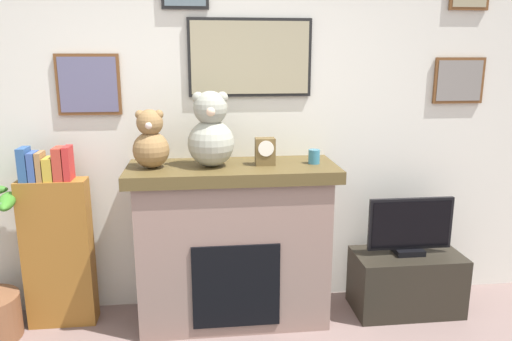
{
  "coord_description": "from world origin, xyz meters",
  "views": [
    {
      "loc": [
        -0.05,
        -1.41,
        1.8
      ],
      "look_at": [
        0.31,
        1.68,
        1.06
      ],
      "focal_mm": 33.96,
      "sensor_mm": 36.0,
      "label": 1
    }
  ],
  "objects_px": {
    "television": "(410,227)",
    "fireplace": "(233,243)",
    "teddy_bear_grey": "(151,142)",
    "teddy_bear_brown": "(211,133)",
    "bookshelf": "(57,245)",
    "mantel_clock": "(265,151)",
    "candle_jar": "(314,157)",
    "tv_stand": "(406,282)"
  },
  "relations": [
    {
      "from": "candle_jar",
      "to": "teddy_bear_grey",
      "type": "xyz_separation_m",
      "value": [
        -1.06,
        -0.0,
        0.12
      ]
    },
    {
      "from": "tv_stand",
      "to": "candle_jar",
      "type": "distance_m",
      "value": 1.16
    },
    {
      "from": "television",
      "to": "candle_jar",
      "type": "relative_size",
      "value": 6.36
    },
    {
      "from": "television",
      "to": "teddy_bear_brown",
      "type": "bearing_deg",
      "value": 179.0
    },
    {
      "from": "tv_stand",
      "to": "television",
      "type": "distance_m",
      "value": 0.41
    },
    {
      "from": "tv_stand",
      "to": "fireplace",
      "type": "bearing_deg",
      "value": 178.12
    },
    {
      "from": "bookshelf",
      "to": "candle_jar",
      "type": "bearing_deg",
      "value": -2.57
    },
    {
      "from": "fireplace",
      "to": "bookshelf",
      "type": "xyz_separation_m",
      "value": [
        -1.17,
        0.06,
        0.01
      ]
    },
    {
      "from": "bookshelf",
      "to": "teddy_bear_grey",
      "type": "distance_m",
      "value": 0.96
    },
    {
      "from": "teddy_bear_grey",
      "to": "television",
      "type": "bearing_deg",
      "value": -0.78
    },
    {
      "from": "candle_jar",
      "to": "mantel_clock",
      "type": "distance_m",
      "value": 0.33
    },
    {
      "from": "tv_stand",
      "to": "television",
      "type": "bearing_deg",
      "value": -90.0
    },
    {
      "from": "mantel_clock",
      "to": "teddy_bear_brown",
      "type": "bearing_deg",
      "value": 179.87
    },
    {
      "from": "mantel_clock",
      "to": "teddy_bear_brown",
      "type": "distance_m",
      "value": 0.37
    },
    {
      "from": "fireplace",
      "to": "bookshelf",
      "type": "bearing_deg",
      "value": 177.1
    },
    {
      "from": "fireplace",
      "to": "teddy_bear_grey",
      "type": "height_order",
      "value": "teddy_bear_grey"
    },
    {
      "from": "bookshelf",
      "to": "mantel_clock",
      "type": "xyz_separation_m",
      "value": [
        1.39,
        -0.08,
        0.62
      ]
    },
    {
      "from": "mantel_clock",
      "to": "fireplace",
      "type": "bearing_deg",
      "value": 174.9
    },
    {
      "from": "teddy_bear_grey",
      "to": "teddy_bear_brown",
      "type": "height_order",
      "value": "teddy_bear_brown"
    },
    {
      "from": "fireplace",
      "to": "teddy_bear_grey",
      "type": "relative_size",
      "value": 3.67
    },
    {
      "from": "television",
      "to": "fireplace",
      "type": "bearing_deg",
      "value": 178.05
    },
    {
      "from": "tv_stand",
      "to": "bookshelf",
      "type": "bearing_deg",
      "value": 177.62
    },
    {
      "from": "teddy_bear_brown",
      "to": "fireplace",
      "type": "bearing_deg",
      "value": 7.66
    },
    {
      "from": "teddy_bear_brown",
      "to": "candle_jar",
      "type": "bearing_deg",
      "value": 0.05
    },
    {
      "from": "fireplace",
      "to": "candle_jar",
      "type": "xyz_separation_m",
      "value": [
        0.54,
        -0.02,
        0.59
      ]
    },
    {
      "from": "fireplace",
      "to": "television",
      "type": "bearing_deg",
      "value": -1.95
    },
    {
      "from": "bookshelf",
      "to": "mantel_clock",
      "type": "height_order",
      "value": "mantel_clock"
    },
    {
      "from": "television",
      "to": "teddy_bear_grey",
      "type": "bearing_deg",
      "value": 179.22
    },
    {
      "from": "television",
      "to": "mantel_clock",
      "type": "xyz_separation_m",
      "value": [
        -1.02,
        0.02,
        0.56
      ]
    },
    {
      "from": "fireplace",
      "to": "tv_stand",
      "type": "height_order",
      "value": "fireplace"
    },
    {
      "from": "fireplace",
      "to": "candle_jar",
      "type": "bearing_deg",
      "value": -1.87
    },
    {
      "from": "mantel_clock",
      "to": "teddy_bear_grey",
      "type": "relative_size",
      "value": 0.48
    },
    {
      "from": "mantel_clock",
      "to": "teddy_bear_brown",
      "type": "xyz_separation_m",
      "value": [
        -0.35,
        0.0,
        0.13
      ]
    },
    {
      "from": "bookshelf",
      "to": "teddy_bear_grey",
      "type": "height_order",
      "value": "teddy_bear_grey"
    },
    {
      "from": "mantel_clock",
      "to": "teddy_bear_grey",
      "type": "height_order",
      "value": "teddy_bear_grey"
    },
    {
      "from": "candle_jar",
      "to": "bookshelf",
      "type": "bearing_deg",
      "value": 177.43
    },
    {
      "from": "teddy_bear_grey",
      "to": "teddy_bear_brown",
      "type": "xyz_separation_m",
      "value": [
        0.38,
        -0.0,
        0.05
      ]
    },
    {
      "from": "candle_jar",
      "to": "teddy_bear_grey",
      "type": "distance_m",
      "value": 1.07
    },
    {
      "from": "tv_stand",
      "to": "candle_jar",
      "type": "xyz_separation_m",
      "value": [
        -0.7,
        0.02,
        0.93
      ]
    },
    {
      "from": "fireplace",
      "to": "teddy_bear_grey",
      "type": "bearing_deg",
      "value": -177.98
    },
    {
      "from": "bookshelf",
      "to": "tv_stand",
      "type": "relative_size",
      "value": 1.64
    },
    {
      "from": "television",
      "to": "teddy_bear_brown",
      "type": "distance_m",
      "value": 1.54
    }
  ]
}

